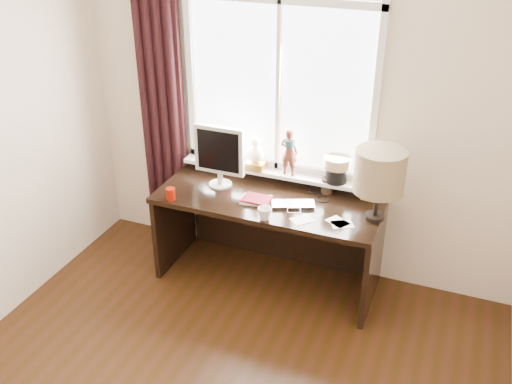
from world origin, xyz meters
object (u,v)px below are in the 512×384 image
at_px(mug, 265,213).
at_px(desk, 272,220).
at_px(laptop, 293,204).
at_px(table_lamp, 380,172).
at_px(monitor, 219,153).
at_px(red_cup, 171,194).

xyz_separation_m(mug, desk, (-0.08, 0.40, -0.29)).
height_order(laptop, table_lamp, table_lamp).
bearing_deg(monitor, mug, -35.27).
distance_m(laptop, monitor, 0.70).
xyz_separation_m(laptop, table_lamp, (0.59, 0.04, 0.35)).
relative_size(mug, table_lamp, 0.19).
height_order(red_cup, table_lamp, table_lamp).
distance_m(red_cup, desk, 0.82).
height_order(desk, monitor, monitor).
bearing_deg(table_lamp, desk, 172.82).
bearing_deg(laptop, desk, 124.81).
relative_size(red_cup, table_lamp, 0.18).
bearing_deg(desk, red_cup, -150.19).
distance_m(red_cup, monitor, 0.48).
bearing_deg(table_lamp, mug, -157.57).
bearing_deg(desk, mug, -78.22).
bearing_deg(mug, desk, 101.78).
distance_m(laptop, mug, 0.29).
distance_m(desk, monitor, 0.67).
bearing_deg(desk, monitor, -174.67).
bearing_deg(laptop, monitor, 149.31).
xyz_separation_m(mug, red_cup, (-0.75, 0.01, -0.00)).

